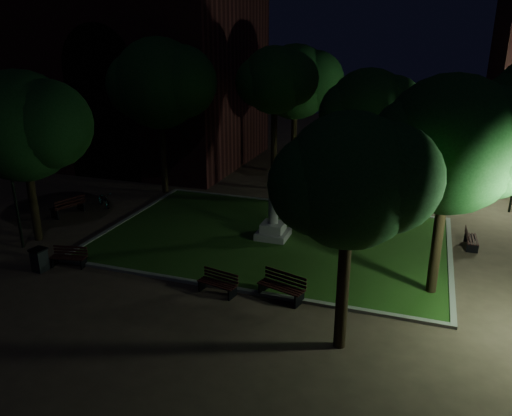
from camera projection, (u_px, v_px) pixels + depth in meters
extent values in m
plane|color=brown|center=(259.00, 256.00, 20.97)|extent=(80.00, 80.00, 0.00)
cube|color=#234514|center=(273.00, 238.00, 22.74)|extent=(15.00, 10.00, 0.08)
cube|color=slate|center=(232.00, 289.00, 18.18)|extent=(15.40, 0.20, 0.12)
cube|color=slate|center=(300.00, 204.00, 27.28)|extent=(15.40, 0.20, 0.12)
cube|color=slate|center=(129.00, 219.00, 25.07)|extent=(0.20, 10.00, 0.12)
cube|color=slate|center=(450.00, 261.00, 20.39)|extent=(0.20, 10.00, 0.12)
cube|color=gray|center=(273.00, 234.00, 22.68)|extent=(1.40, 1.40, 0.30)
cube|color=gray|center=(273.00, 227.00, 22.56)|extent=(1.00, 1.00, 0.40)
cylinder|color=gray|center=(273.00, 202.00, 22.16)|extent=(0.44, 0.44, 2.00)
sphere|color=gray|center=(274.00, 175.00, 21.75)|extent=(0.50, 0.50, 0.50)
cube|color=#531F1F|center=(111.00, 54.00, 35.91)|extent=(20.00, 12.00, 15.00)
cube|color=black|center=(116.00, 121.00, 32.29)|extent=(5.00, 3.00, 7.00)
cylinder|color=black|center=(111.00, 65.00, 31.13)|extent=(5.00, 3.00, 5.00)
plane|color=#FD431E|center=(127.00, 118.00, 33.36)|extent=(6.30, 0.00, 6.30)
cylinder|color=black|center=(33.00, 200.00, 22.09)|extent=(0.36, 0.36, 3.76)
sphere|color=#1B4A1A|center=(21.00, 126.00, 21.00)|extent=(4.71, 4.71, 4.71)
sphere|color=#1B4A1A|center=(47.00, 125.00, 20.78)|extent=(3.77, 3.77, 3.77)
cylinder|color=black|center=(274.00, 146.00, 29.25)|extent=(0.36, 0.36, 5.24)
sphere|color=#1B4A1A|center=(275.00, 80.00, 28.00)|extent=(3.79, 3.79, 3.79)
sphere|color=#1B4A1A|center=(292.00, 79.00, 27.86)|extent=(3.03, 3.03, 3.03)
sphere|color=#1B4A1A|center=(260.00, 82.00, 28.00)|extent=(2.84, 2.84, 2.84)
cylinder|color=black|center=(364.00, 172.00, 26.48)|extent=(0.36, 0.36, 3.82)
sphere|color=#1B4A1A|center=(368.00, 111.00, 25.42)|extent=(4.33, 4.33, 4.33)
sphere|color=#1B4A1A|center=(391.00, 110.00, 25.24)|extent=(3.46, 3.46, 3.46)
sphere|color=#1B4A1A|center=(350.00, 113.00, 25.46)|extent=(3.25, 3.25, 3.25)
cylinder|color=black|center=(343.00, 286.00, 14.30)|extent=(0.36, 0.36, 4.03)
sphere|color=#1B4A1A|center=(350.00, 181.00, 13.27)|extent=(3.73, 3.73, 3.73)
sphere|color=#1B4A1A|center=(387.00, 178.00, 13.13)|extent=(2.98, 2.98, 2.98)
sphere|color=#1B4A1A|center=(320.00, 185.00, 13.26)|extent=(2.80, 2.80, 2.80)
cylinder|color=black|center=(163.00, 153.00, 28.70)|extent=(0.36, 0.36, 4.77)
sphere|color=#1B4A1A|center=(159.00, 83.00, 27.42)|extent=(4.99, 4.99, 4.99)
sphere|color=#1B4A1A|center=(181.00, 82.00, 27.18)|extent=(3.99, 3.99, 3.99)
sphere|color=#1B4A1A|center=(140.00, 85.00, 27.49)|extent=(3.74, 3.74, 3.74)
cylinder|color=black|center=(294.00, 140.00, 32.38)|extent=(0.36, 0.36, 4.60)
sphere|color=#1B4A1A|center=(295.00, 82.00, 31.16)|extent=(4.64, 4.64, 4.64)
sphere|color=#1B4A1A|center=(314.00, 81.00, 30.95)|extent=(3.71, 3.71, 3.71)
sphere|color=#1B4A1A|center=(280.00, 84.00, 31.21)|extent=(3.48, 3.48, 3.48)
cylinder|color=black|center=(437.00, 241.00, 17.35)|extent=(0.36, 0.36, 4.04)
sphere|color=#1B4A1A|center=(450.00, 145.00, 16.23)|extent=(4.61, 4.61, 4.61)
sphere|color=#1B4A1A|center=(488.00, 143.00, 16.02)|extent=(3.69, 3.69, 3.69)
sphere|color=#1B4A1A|center=(419.00, 148.00, 16.28)|extent=(3.46, 3.46, 3.46)
cylinder|color=black|center=(16.00, 204.00, 21.20)|extent=(0.12, 0.12, 4.04)
cylinder|color=black|center=(8.00, 157.00, 20.53)|extent=(0.90, 0.08, 0.08)
sphere|color=#D8FFD8|center=(0.00, 156.00, 20.67)|extent=(0.28, 0.28, 0.28)
sphere|color=#D8FFD8|center=(17.00, 158.00, 20.39)|extent=(0.28, 0.28, 0.28)
cylinder|color=black|center=(153.00, 145.00, 32.43)|extent=(0.12, 0.12, 4.04)
cylinder|color=black|center=(151.00, 114.00, 31.76)|extent=(0.90, 0.08, 0.08)
sphere|color=#D8FFD8|center=(145.00, 113.00, 31.90)|extent=(0.28, 0.28, 0.28)
sphere|color=#D8FFD8|center=(157.00, 114.00, 31.62)|extent=(0.28, 0.28, 0.28)
cube|color=black|center=(203.00, 284.00, 18.22)|extent=(0.16, 0.51, 0.40)
cube|color=black|center=(232.00, 293.00, 17.59)|extent=(0.16, 0.51, 0.40)
cube|color=black|center=(214.00, 285.00, 17.67)|extent=(1.46, 0.38, 0.04)
cube|color=black|center=(216.00, 284.00, 17.78)|extent=(1.46, 0.38, 0.04)
cube|color=black|center=(218.00, 283.00, 17.88)|extent=(1.46, 0.38, 0.04)
cube|color=black|center=(220.00, 281.00, 17.98)|extent=(1.46, 0.38, 0.04)
cube|color=black|center=(221.00, 278.00, 18.00)|extent=(1.45, 0.35, 0.09)
cube|color=black|center=(221.00, 275.00, 17.96)|extent=(1.45, 0.35, 0.09)
cube|color=black|center=(221.00, 272.00, 17.91)|extent=(1.45, 0.35, 0.09)
cube|color=black|center=(264.00, 287.00, 17.93)|extent=(0.23, 0.58, 0.47)
cube|color=black|center=(299.00, 299.00, 17.11)|extent=(0.23, 0.58, 0.47)
cube|color=black|center=(277.00, 289.00, 17.26)|extent=(1.66, 0.58, 0.04)
cube|color=black|center=(280.00, 288.00, 17.38)|extent=(1.66, 0.58, 0.04)
cube|color=black|center=(282.00, 286.00, 17.49)|extent=(1.66, 0.58, 0.04)
cube|color=black|center=(284.00, 284.00, 17.61)|extent=(1.66, 0.58, 0.04)
cube|color=black|center=(285.00, 281.00, 17.62)|extent=(1.65, 0.54, 0.10)
cube|color=black|center=(285.00, 277.00, 17.57)|extent=(1.65, 0.54, 0.10)
cube|color=black|center=(286.00, 273.00, 17.52)|extent=(1.65, 0.54, 0.10)
cube|color=black|center=(54.00, 261.00, 20.09)|extent=(0.15, 0.49, 0.39)
cube|color=black|center=(84.00, 263.00, 19.93)|extent=(0.15, 0.49, 0.39)
cube|color=black|center=(66.00, 259.00, 19.76)|extent=(1.42, 0.36, 0.04)
cube|color=black|center=(67.00, 258.00, 19.87)|extent=(1.42, 0.36, 0.04)
cube|color=black|center=(69.00, 257.00, 19.99)|extent=(1.42, 0.36, 0.04)
cube|color=black|center=(70.00, 255.00, 20.11)|extent=(1.42, 0.36, 0.04)
cube|color=black|center=(71.00, 253.00, 20.13)|extent=(1.41, 0.33, 0.09)
cube|color=black|center=(70.00, 250.00, 20.09)|extent=(1.41, 0.33, 0.09)
cube|color=black|center=(70.00, 247.00, 20.04)|extent=(1.41, 0.33, 0.09)
cube|color=black|center=(81.00, 206.00, 26.33)|extent=(0.59, 0.25, 0.48)
cube|color=black|center=(55.00, 214.00, 25.17)|extent=(0.59, 0.25, 0.48)
cube|color=black|center=(65.00, 205.00, 25.80)|extent=(0.63, 1.69, 0.04)
cube|color=black|center=(67.00, 205.00, 25.72)|extent=(0.63, 1.69, 0.04)
cube|color=black|center=(68.00, 206.00, 25.63)|extent=(0.63, 1.69, 0.04)
cube|color=black|center=(70.00, 206.00, 25.54)|extent=(0.63, 1.69, 0.04)
cube|color=black|center=(70.00, 205.00, 25.47)|extent=(0.60, 1.68, 0.11)
cube|color=black|center=(70.00, 202.00, 25.42)|extent=(0.60, 1.68, 0.11)
cube|color=black|center=(70.00, 199.00, 25.37)|extent=(0.60, 1.68, 0.11)
cube|color=black|center=(472.00, 248.00, 21.26)|extent=(0.48, 0.07, 0.38)
cube|color=black|center=(470.00, 238.00, 22.36)|extent=(0.48, 0.07, 0.38)
cube|color=black|center=(476.00, 239.00, 21.69)|extent=(0.13, 1.40, 0.03)
cube|color=black|center=(473.00, 239.00, 21.72)|extent=(0.13, 1.40, 0.03)
cube|color=black|center=(470.00, 239.00, 21.76)|extent=(0.13, 1.40, 0.03)
cube|color=black|center=(467.00, 238.00, 21.79)|extent=(0.13, 1.40, 0.03)
cube|color=black|center=(466.00, 236.00, 21.78)|extent=(0.10, 1.39, 0.08)
cube|color=black|center=(467.00, 234.00, 21.74)|extent=(0.10, 1.39, 0.08)
cube|color=black|center=(467.00, 231.00, 21.70)|extent=(0.10, 1.39, 0.08)
cube|color=black|center=(396.00, 209.00, 25.96)|extent=(0.11, 0.57, 0.45)
cube|color=black|center=(368.00, 207.00, 26.28)|extent=(0.11, 0.57, 0.45)
cube|color=black|center=(382.00, 202.00, 26.25)|extent=(1.64, 0.24, 0.04)
cube|color=black|center=(382.00, 203.00, 26.11)|extent=(1.64, 0.24, 0.04)
cube|color=black|center=(382.00, 204.00, 25.98)|extent=(1.64, 0.24, 0.04)
cube|color=black|center=(382.00, 205.00, 25.85)|extent=(1.64, 0.24, 0.04)
cube|color=black|center=(382.00, 203.00, 25.76)|extent=(1.63, 0.21, 0.10)
cube|color=black|center=(382.00, 201.00, 25.72)|extent=(1.63, 0.21, 0.10)
cube|color=black|center=(383.00, 198.00, 25.67)|extent=(1.63, 0.21, 0.10)
cube|color=black|center=(40.00, 260.00, 19.57)|extent=(0.54, 0.54, 0.87)
cube|color=black|center=(38.00, 250.00, 19.42)|extent=(0.61, 0.61, 0.06)
imported|color=black|center=(104.00, 199.00, 26.90)|extent=(1.55, 1.30, 0.80)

